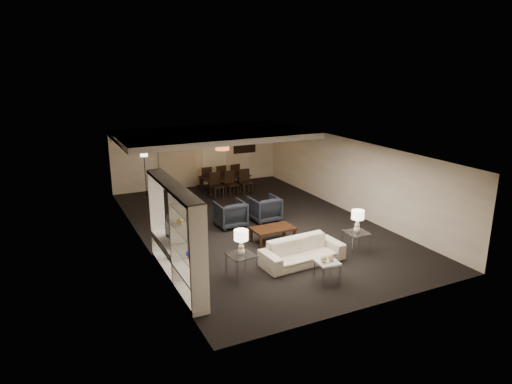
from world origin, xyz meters
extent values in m
plane|color=black|center=(0.00, 0.00, 0.00)|extent=(11.00, 11.00, 0.00)
cube|color=silver|center=(0.00, 0.00, 2.50)|extent=(7.00, 11.00, 0.02)
cube|color=#C1B09B|center=(0.00, 5.50, 1.25)|extent=(7.00, 0.02, 2.50)
cube|color=#C1B09B|center=(0.00, -5.50, 1.25)|extent=(7.00, 0.02, 2.50)
cube|color=#C1B09B|center=(-3.50, 0.00, 1.25)|extent=(0.02, 11.00, 2.50)
cube|color=#C1B09B|center=(3.50, 0.00, 1.25)|extent=(0.02, 11.00, 2.50)
cube|color=silver|center=(0.00, 3.50, 2.40)|extent=(7.00, 4.00, 0.20)
cube|color=beige|center=(-0.90, 5.42, 1.20)|extent=(1.50, 0.12, 2.40)
cube|color=silver|center=(0.70, 5.47, 1.05)|extent=(0.90, 0.05, 2.10)
cube|color=#142D38|center=(2.10, 5.46, 1.55)|extent=(0.95, 0.04, 0.65)
cylinder|color=#D8591E|center=(0.30, 3.50, 1.92)|extent=(0.52, 0.52, 0.24)
imported|color=beige|center=(-0.15, -3.01, 0.32)|extent=(2.22, 0.97, 0.63)
imported|color=black|center=(-0.75, 0.29, 0.40)|extent=(0.88, 0.90, 0.81)
imported|color=black|center=(0.45, 0.29, 0.40)|extent=(0.89, 0.91, 0.81)
sphere|color=#F2DE80|center=(-0.25, -4.11, 0.58)|extent=(0.16, 0.16, 0.16)
sphere|color=tan|center=(-0.05, -4.11, 0.57)|extent=(0.14, 0.14, 0.14)
imported|color=black|center=(-3.28, -2.01, 1.03)|extent=(0.98, 0.13, 0.57)
imported|color=#282EAD|center=(-3.31, -3.67, 1.15)|extent=(0.17, 0.17, 0.18)
imported|color=#B3963B|center=(-3.31, -3.01, 1.64)|extent=(0.15, 0.15, 0.16)
cube|color=black|center=(-3.20, -1.53, 0.53)|extent=(0.12, 0.12, 1.06)
imported|color=black|center=(0.60, 4.01, 0.33)|extent=(1.95, 1.21, 0.65)
camera|label=1|loc=(-5.89, -12.15, 4.95)|focal=32.00mm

